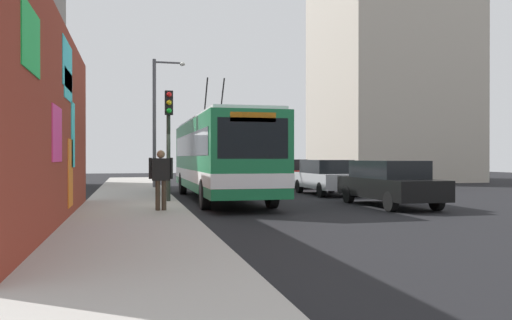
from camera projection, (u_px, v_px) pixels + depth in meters
name	position (u px, v px, depth m)	size (l,w,h in m)	color
ground_plane	(181.00, 208.00, 17.44)	(80.00, 80.00, 0.00)	black
sidewalk_slab	(132.00, 207.00, 17.07)	(48.00, 3.20, 0.15)	#ADA8A0
graffiti_wall	(56.00, 124.00, 12.23)	(12.92, 0.32, 4.94)	maroon
building_far_right	(389.00, 59.00, 38.72)	(10.10, 9.53, 18.03)	#B2A899
city_bus	(220.00, 155.00, 20.65)	(11.49, 2.52, 5.01)	#19723F
parked_car_black	(389.00, 182.00, 17.97)	(4.89, 1.82, 1.58)	black
parked_car_silver	(326.00, 176.00, 23.69)	(4.49, 1.84, 1.58)	#B7B7BC
parked_car_red	(286.00, 172.00, 29.82)	(4.93, 1.81, 1.58)	#B21E19
parked_car_champagne	(259.00, 170.00, 36.08)	(4.15, 1.74, 1.58)	#C6B793
pedestrian_at_curb	(161.00, 175.00, 15.18)	(0.23, 0.70, 1.75)	#3F3326
traffic_light	(169.00, 126.00, 18.30)	(0.49, 0.28, 3.89)	#2D382D
street_lamp	(158.00, 114.00, 27.06)	(0.44, 1.68, 6.63)	#4C4C51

